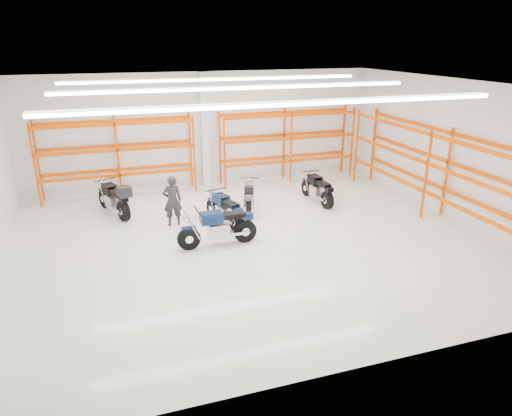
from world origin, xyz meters
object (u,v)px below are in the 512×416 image
object	(u,v)px
structural_column	(205,131)
standing_man	(172,201)
motorcycle_back_c	(249,197)
motorcycle_back_d	(318,190)
motorcycle_back_b	(225,211)
motorcycle_main	(221,228)
motorcycle_back_a	(115,199)

from	to	relation	value
structural_column	standing_man	bearing A→B (deg)	-116.42
motorcycle_back_c	structural_column	distance (m)	3.84
motorcycle_back_d	structural_column	world-z (taller)	structural_column
motorcycle_back_b	motorcycle_back_c	xyz separation A→B (m)	(1.14, 1.11, -0.02)
motorcycle_main	motorcycle_back_b	bearing A→B (deg)	71.06
motorcycle_main	structural_column	bearing A→B (deg)	81.87
motorcycle_back_b	motorcycle_back_d	distance (m)	3.89
motorcycle_back_d	structural_column	distance (m)	5.11
motorcycle_back_d	motorcycle_main	bearing A→B (deg)	-149.64
motorcycle_main	motorcycle_back_c	world-z (taller)	motorcycle_main
motorcycle_back_d	standing_man	world-z (taller)	standing_man
motorcycle_back_d	structural_column	size ratio (longest dim) A/B	0.48
structural_column	motorcycle_back_d	bearing A→B (deg)	-44.73
motorcycle_back_c	structural_column	world-z (taller)	structural_column
motorcycle_back_c	motorcycle_back_b	bearing A→B (deg)	-135.85
motorcycle_main	structural_column	distance (m)	6.17
motorcycle_back_b	standing_man	xyz separation A→B (m)	(-1.59, 0.53, 0.33)
motorcycle_back_a	motorcycle_back_c	size ratio (longest dim) A/B	1.14
motorcycle_main	standing_man	size ratio (longest dim) A/B	1.42
motorcycle_back_b	standing_man	bearing A→B (deg)	161.68
motorcycle_back_a	motorcycle_back_b	distance (m)	3.87
motorcycle_back_c	standing_man	xyz separation A→B (m)	(-2.73, -0.58, 0.35)
motorcycle_back_c	standing_man	world-z (taller)	standing_man
standing_man	structural_column	distance (m)	4.57
motorcycle_main	motorcycle_back_b	size ratio (longest dim) A/B	1.11
motorcycle_back_b	structural_column	world-z (taller)	structural_column
motorcycle_back_a	motorcycle_back_c	xyz separation A→B (m)	(4.46, -0.88, -0.11)
motorcycle_back_b	standing_man	world-z (taller)	standing_man
motorcycle_main	motorcycle_back_a	xyz separation A→B (m)	(-2.83, 3.43, 0.04)
motorcycle_main	motorcycle_back_a	size ratio (longest dim) A/B	1.03
motorcycle_main	motorcycle_back_d	xyz separation A→B (m)	(4.25, 2.49, -0.04)
motorcycle_main	motorcycle_back_d	distance (m)	4.92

